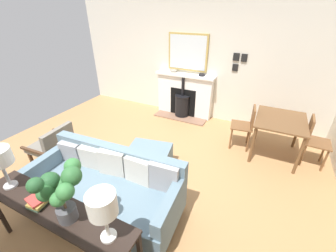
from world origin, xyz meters
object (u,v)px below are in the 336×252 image
Objects in this scene: fireplace at (184,97)px; console_table at (56,214)px; dining_chair_by_back_wall at (313,138)px; armchair_accent at (53,143)px; sofa at (108,187)px; dining_chair_near_fireplace at (247,124)px; book_stack at (41,199)px; table_lamp_far_end at (102,206)px; potted_plant at (60,187)px; mantel_bowl_far at (202,75)px; mantel_bowl_near at (174,71)px; ottoman at (149,158)px; dining_table at (280,124)px.

console_table is at bearing 3.18° from fireplace.
armchair_accent is at bearing -63.74° from dining_chair_by_back_wall.
fireplace is 3.21m from sofa.
book_stack is at bearing -27.24° from dining_chair_near_fireplace.
dining_chair_near_fireplace is (-2.35, 1.41, 0.16)m from sofa.
book_stack is 4.08m from dining_chair_by_back_wall.
potted_plant is (-0.00, -0.47, -0.02)m from table_lamp_far_end.
fireplace is 0.80× the size of console_table.
mantel_bowl_far is 1.61m from dining_chair_near_fireplace.
mantel_bowl_near reaches higher than fireplace.
table_lamp_far_end is at bearing 89.96° from book_stack.
console_table is (0.72, -0.00, 0.29)m from sofa.
mantel_bowl_far is at bearing -110.86° from dining_chair_by_back_wall.
book_stack is at bearing 0.73° from fireplace.
dining_chair_near_fireplace is at bearing 155.29° from console_table.
ottoman is 1.67m from armchair_accent.
mantel_bowl_near is 4.13m from table_lamp_far_end.
ottoman is at bearing 14.92° from mantel_bowl_near.
fireplace is 3.10m from armchair_accent.
mantel_bowl_far is 3.95m from potted_plant.
mantel_bowl_far is 0.16× the size of dining_chair_near_fireplace.
dining_chair_near_fireplace is (0.88, 1.22, -0.57)m from mantel_bowl_far.
ottoman is 0.92× the size of dining_chair_by_back_wall.
sofa is at bearing -163.66° from potted_plant.
sofa is at bearing 75.95° from armchair_accent.
mantel_bowl_near is (-0.03, -0.31, 0.62)m from fireplace.
dining_chair_by_back_wall is at bearing 140.68° from console_table.
dining_chair_near_fireplace is 1.10m from dining_chair_by_back_wall.
book_stack is at bearing -8.69° from ottoman.
dining_table is (-3.06, 1.28, -0.47)m from table_lamp_far_end.
potted_plant reaches higher than ottoman.
dining_table is at bearing 147.32° from console_table.
dining_chair_by_back_wall is (-3.07, 1.83, -0.60)m from table_lamp_far_end.
potted_plant is 0.68× the size of dining_chair_by_back_wall.
dining_chair_near_fireplace is at bearing 54.35° from mantel_bowl_far.
armchair_accent is 3.98m from dining_table.
fireplace is 0.70m from mantel_bowl_near.
dining_table is (-3.06, 1.96, -0.00)m from console_table.
fireplace is at bearing -117.46° from dining_chair_near_fireplace.
dining_table is at bearing 63.40° from mantel_bowl_far.
dining_table reaches higher than console_table.
dining_chair_near_fireplace is (-0.01, -0.55, -0.13)m from dining_table.
table_lamp_far_end is 0.47m from potted_plant.
mantel_bowl_far reaches higher than fireplace.
armchair_accent is 2.67× the size of book_stack.
dining_table is (-3.06, 1.75, -0.45)m from potted_plant.
dining_table is (-2.34, 1.96, 0.28)m from sofa.
fireplace is 2.46× the size of potted_plant.
dining_chair_near_fireplace is 0.99× the size of dining_chair_by_back_wall.
sofa is 2.34× the size of dining_chair_by_back_wall.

